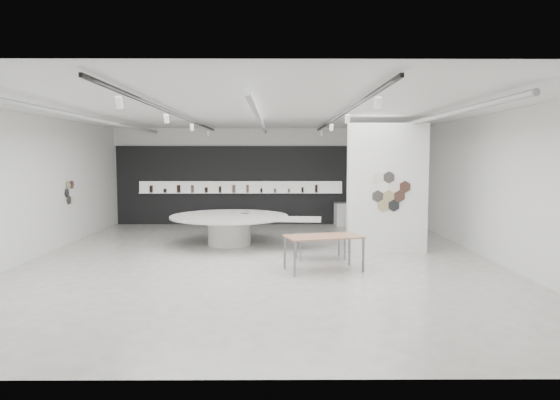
{
  "coord_description": "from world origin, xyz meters",
  "views": [
    {
      "loc": [
        0.44,
        -12.8,
        2.69
      ],
      "look_at": [
        0.52,
        1.2,
        1.46
      ],
      "focal_mm": 32.0,
      "sensor_mm": 36.0,
      "label": 1
    }
  ],
  "objects_px": {
    "sample_table_wood": "(324,238)",
    "sample_table_stone": "(320,237)",
    "display_island": "(232,226)",
    "partition_column": "(387,189)",
    "kitchen_counter": "(355,214)"
  },
  "relations": [
    {
      "from": "display_island",
      "to": "sample_table_stone",
      "type": "distance_m",
      "value": 3.25
    },
    {
      "from": "kitchen_counter",
      "to": "sample_table_wood",
      "type": "bearing_deg",
      "value": -109.97
    },
    {
      "from": "display_island",
      "to": "sample_table_wood",
      "type": "relative_size",
      "value": 2.43
    },
    {
      "from": "sample_table_wood",
      "to": "sample_table_stone",
      "type": "relative_size",
      "value": 1.46
    },
    {
      "from": "sample_table_wood",
      "to": "sample_table_stone",
      "type": "height_order",
      "value": "sample_table_wood"
    },
    {
      "from": "partition_column",
      "to": "display_island",
      "type": "relative_size",
      "value": 0.76
    },
    {
      "from": "partition_column",
      "to": "kitchen_counter",
      "type": "bearing_deg",
      "value": 90.12
    },
    {
      "from": "partition_column",
      "to": "display_island",
      "type": "bearing_deg",
      "value": 164.89
    },
    {
      "from": "partition_column",
      "to": "sample_table_wood",
      "type": "height_order",
      "value": "partition_column"
    },
    {
      "from": "sample_table_stone",
      "to": "display_island",
      "type": "bearing_deg",
      "value": 140.68
    },
    {
      "from": "sample_table_wood",
      "to": "sample_table_stone",
      "type": "bearing_deg",
      "value": 88.21
    },
    {
      "from": "sample_table_stone",
      "to": "partition_column",
      "type": "bearing_deg",
      "value": 24.13
    },
    {
      "from": "kitchen_counter",
      "to": "display_island",
      "type": "bearing_deg",
      "value": -141.52
    },
    {
      "from": "partition_column",
      "to": "sample_table_wood",
      "type": "bearing_deg",
      "value": -131.64
    },
    {
      "from": "sample_table_wood",
      "to": "kitchen_counter",
      "type": "bearing_deg",
      "value": 75.8
    }
  ]
}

